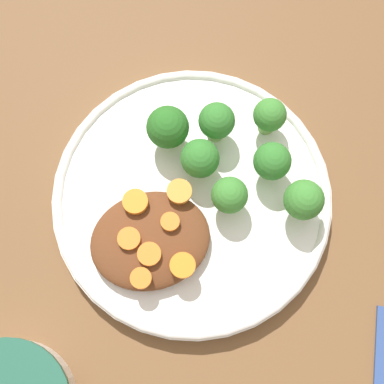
{
  "coord_description": "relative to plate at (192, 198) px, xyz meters",
  "views": [
    {
      "loc": [
        -0.14,
        0.04,
        0.55
      ],
      "look_at": [
        0.0,
        0.0,
        0.04
      ],
      "focal_mm": 50.0,
      "sensor_mm": 36.0,
      "label": 1
    }
  ],
  "objects": [
    {
      "name": "ground_plane",
      "position": [
        0.0,
        0.0,
        -0.01
      ],
      "size": [
        4.0,
        4.0,
        0.0
      ],
      "primitive_type": "plane",
      "color": "brown"
    },
    {
      "name": "plate",
      "position": [
        0.0,
        0.0,
        0.0
      ],
      "size": [
        0.29,
        0.29,
        0.03
      ],
      "color": "white",
      "rests_on": "ground_plane"
    },
    {
      "name": "stew_mound",
      "position": [
        -0.04,
        0.05,
        0.02
      ],
      "size": [
        0.1,
        0.12,
        0.02
      ],
      "primitive_type": "ellipsoid",
      "color": "brown",
      "rests_on": "plate"
    },
    {
      "name": "broccoli_floret_0",
      "position": [
        0.06,
        -0.04,
        0.04
      ],
      "size": [
        0.04,
        0.04,
        0.05
      ],
      "color": "#7FA85B",
      "rests_on": "plate"
    },
    {
      "name": "broccoli_floret_1",
      "position": [
        0.01,
        -0.08,
        0.04
      ],
      "size": [
        0.04,
        0.04,
        0.05
      ],
      "color": "#759E51",
      "rests_on": "plate"
    },
    {
      "name": "broccoli_floret_2",
      "position": [
        -0.02,
        -0.03,
        0.04
      ],
      "size": [
        0.04,
        0.04,
        0.05
      ],
      "color": "#7FA85B",
      "rests_on": "plate"
    },
    {
      "name": "broccoli_floret_3",
      "position": [
        0.05,
        -0.09,
        0.04
      ],
      "size": [
        0.03,
        0.03,
        0.05
      ],
      "color": "#759E51",
      "rests_on": "plate"
    },
    {
      "name": "broccoli_floret_4",
      "position": [
        -0.04,
        -0.1,
        0.04
      ],
      "size": [
        0.04,
        0.04,
        0.06
      ],
      "color": "#7FA85B",
      "rests_on": "plate"
    },
    {
      "name": "broccoli_floret_5",
      "position": [
        0.07,
        0.01,
        0.04
      ],
      "size": [
        0.04,
        0.04,
        0.06
      ],
      "color": "#7FA85B",
      "rests_on": "plate"
    },
    {
      "name": "broccoli_floret_6",
      "position": [
        0.03,
        -0.01,
        0.04
      ],
      "size": [
        0.04,
        0.04,
        0.05
      ],
      "color": "#7FA85B",
      "rests_on": "plate"
    },
    {
      "name": "carrot_slice_0",
      "position": [
        -0.0,
        0.01,
        0.03
      ],
      "size": [
        0.02,
        0.02,
        0.01
      ],
      "primitive_type": "cylinder",
      "color": "orange",
      "rests_on": "stew_mound"
    },
    {
      "name": "carrot_slice_1",
      "position": [
        -0.07,
        0.03,
        0.03
      ],
      "size": [
        0.02,
        0.02,
        0.01
      ],
      "primitive_type": "cylinder",
      "color": "orange",
      "rests_on": "stew_mound"
    },
    {
      "name": "carrot_slice_2",
      "position": [
        -0.0,
        0.06,
        0.03
      ],
      "size": [
        0.02,
        0.02,
        0.01
      ],
      "primitive_type": "cylinder",
      "color": "orange",
      "rests_on": "stew_mound"
    },
    {
      "name": "carrot_slice_3",
      "position": [
        -0.03,
        0.07,
        0.03
      ],
      "size": [
        0.02,
        0.02,
        0.0
      ],
      "primitive_type": "cylinder",
      "color": "orange",
      "rests_on": "stew_mound"
    },
    {
      "name": "carrot_slice_4",
      "position": [
        -0.07,
        0.07,
        0.03
      ],
      "size": [
        0.02,
        0.02,
        0.01
      ],
      "primitive_type": "cylinder",
      "color": "orange",
      "rests_on": "stew_mound"
    },
    {
      "name": "carrot_slice_5",
      "position": [
        -0.03,
        0.03,
        0.03
      ],
      "size": [
        0.02,
        0.02,
        0.01
      ],
      "primitive_type": "cylinder",
      "color": "orange",
      "rests_on": "stew_mound"
    },
    {
      "name": "carrot_slice_6",
      "position": [
        -0.05,
        0.05,
        0.03
      ],
      "size": [
        0.02,
        0.02,
        0.0
      ],
      "primitive_type": "cylinder",
      "color": "orange",
      "rests_on": "stew_mound"
    }
  ]
}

